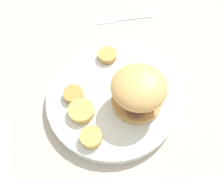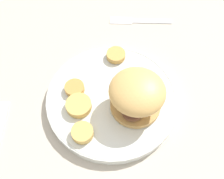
% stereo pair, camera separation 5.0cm
% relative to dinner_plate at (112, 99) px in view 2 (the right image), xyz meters
% --- Properties ---
extents(ground_plane, '(4.00, 4.00, 0.00)m').
position_rel_dinner_plate_xyz_m(ground_plane, '(0.00, 0.00, -0.01)').
color(ground_plane, '#B2A899').
extents(dinner_plate, '(0.27, 0.27, 0.02)m').
position_rel_dinner_plate_xyz_m(dinner_plate, '(0.00, 0.00, 0.00)').
color(dinner_plate, silver).
rests_on(dinner_plate, ground_plane).
extents(sandwich, '(0.10, 0.10, 0.08)m').
position_rel_dinner_plate_xyz_m(sandwich, '(-0.03, -0.04, 0.05)').
color(sandwich, tan).
rests_on(sandwich, dinner_plate).
extents(potato_round_0, '(0.04, 0.04, 0.01)m').
position_rel_dinner_plate_xyz_m(potato_round_0, '(0.03, 0.07, 0.02)').
color(potato_round_0, '#BC8942').
rests_on(potato_round_0, dinner_plate).
extents(potato_round_1, '(0.04, 0.04, 0.01)m').
position_rel_dinner_plate_xyz_m(potato_round_1, '(-0.07, 0.07, 0.02)').
color(potato_round_1, tan).
rests_on(potato_round_1, dinner_plate).
extents(potato_round_2, '(0.04, 0.04, 0.01)m').
position_rel_dinner_plate_xyz_m(potato_round_2, '(0.10, -0.02, 0.02)').
color(potato_round_2, tan).
rests_on(potato_round_2, dinner_plate).
extents(potato_round_3, '(0.05, 0.05, 0.01)m').
position_rel_dinner_plate_xyz_m(potato_round_3, '(-0.01, 0.07, 0.02)').
color(potato_round_3, tan).
rests_on(potato_round_3, dinner_plate).
extents(fork, '(0.05, 0.16, 0.00)m').
position_rel_dinner_plate_xyz_m(fork, '(0.22, -0.11, -0.01)').
color(fork, silver).
rests_on(fork, ground_plane).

